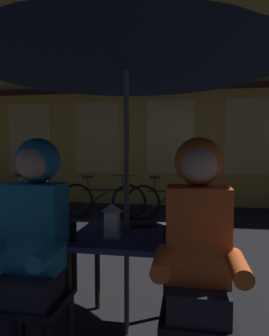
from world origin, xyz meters
name	(u,v)px	position (x,y,z in m)	size (l,w,h in m)	color
ground_plane	(127,334)	(0.00, 0.00, 0.00)	(60.00, 60.00, 0.00)	black
cafe_table	(127,247)	(0.00, 0.00, 0.64)	(0.72, 0.72, 0.74)	navy
patio_umbrella	(126,42)	(0.00, 0.00, 2.06)	(2.10, 2.10, 2.31)	#4C4C51
lantern	(112,220)	(-0.08, -0.12, 0.86)	(0.11, 0.11, 0.23)	white
chair_left	(39,285)	(-0.48, -0.37, 0.49)	(0.40, 0.40, 0.87)	black
chair_right	(197,298)	(0.48, -0.37, 0.49)	(0.40, 0.40, 0.87)	black
person_left_hooded	(33,231)	(-0.48, -0.43, 0.85)	(0.45, 0.56, 1.40)	black
person_right_hooded	(198,239)	(0.48, -0.43, 0.85)	(0.45, 0.56, 1.40)	black
shopfront_building	(172,75)	(0.03, 5.40, 3.09)	(10.00, 0.93, 6.20)	gold
bicycle_nearest	(31,199)	(-2.59, 3.45, 0.35)	(1.65, 0.43, 0.84)	black
bicycle_second	(102,200)	(-1.17, 3.53, 0.35)	(1.68, 0.10, 0.84)	black
bicycle_third	(169,201)	(0.10, 3.65, 0.35)	(1.64, 0.45, 0.84)	black
book	(143,224)	(0.09, 0.21, 0.75)	(0.20, 0.14, 0.02)	black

